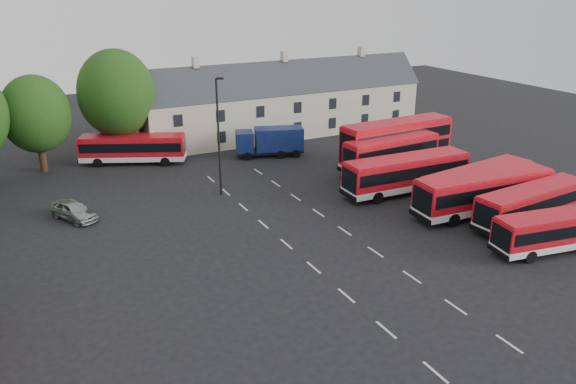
{
  "coord_description": "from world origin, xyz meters",
  "views": [
    {
      "loc": [
        -16.67,
        -30.69,
        17.87
      ],
      "look_at": [
        2.34,
        6.3,
        2.2
      ],
      "focal_mm": 35.0,
      "sensor_mm": 36.0,
      "label": 1
    }
  ],
  "objects_px": {
    "bus_row_a": "(561,228)",
    "box_truck": "(271,141)",
    "silver_car": "(74,210)",
    "lamppost": "(219,134)",
    "bus_dd_south": "(391,155)"
  },
  "relations": [
    {
      "from": "bus_row_a",
      "to": "box_truck",
      "type": "bearing_deg",
      "value": 114.66
    },
    {
      "from": "box_truck",
      "to": "silver_car",
      "type": "height_order",
      "value": "box_truck"
    },
    {
      "from": "silver_car",
      "to": "lamppost",
      "type": "relative_size",
      "value": 0.43
    },
    {
      "from": "box_truck",
      "to": "lamppost",
      "type": "bearing_deg",
      "value": -118.74
    },
    {
      "from": "bus_row_a",
      "to": "silver_car",
      "type": "bearing_deg",
      "value": 153.37
    },
    {
      "from": "bus_row_a",
      "to": "bus_dd_south",
      "type": "bearing_deg",
      "value": 102.9
    },
    {
      "from": "bus_dd_south",
      "to": "silver_car",
      "type": "bearing_deg",
      "value": 169.75
    },
    {
      "from": "bus_row_a",
      "to": "box_truck",
      "type": "distance_m",
      "value": 30.9
    },
    {
      "from": "bus_row_a",
      "to": "silver_car",
      "type": "distance_m",
      "value": 36.55
    },
    {
      "from": "silver_car",
      "to": "lamppost",
      "type": "height_order",
      "value": "lamppost"
    },
    {
      "from": "box_truck",
      "to": "lamppost",
      "type": "distance_m",
      "value": 12.94
    },
    {
      "from": "bus_dd_south",
      "to": "bus_row_a",
      "type": "bearing_deg",
      "value": -89.68
    },
    {
      "from": "box_truck",
      "to": "silver_car",
      "type": "bearing_deg",
      "value": -140.87
    },
    {
      "from": "bus_dd_south",
      "to": "lamppost",
      "type": "height_order",
      "value": "lamppost"
    },
    {
      "from": "bus_row_a",
      "to": "lamppost",
      "type": "bearing_deg",
      "value": 138.18
    }
  ]
}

